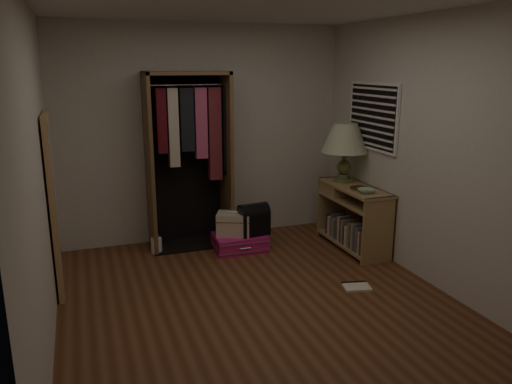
% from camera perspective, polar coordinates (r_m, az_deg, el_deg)
% --- Properties ---
extents(ground, '(4.00, 4.00, 0.00)m').
position_cam_1_polar(ground, '(4.67, 0.48, -12.63)').
color(ground, '#582F19').
rests_on(ground, ground).
extents(room_walls, '(3.52, 4.02, 2.60)m').
position_cam_1_polar(room_walls, '(4.28, 1.27, 6.01)').
color(room_walls, beige).
rests_on(room_walls, ground).
extents(console_bookshelf, '(0.42, 1.12, 0.75)m').
position_cam_1_polar(console_bookshelf, '(6.02, 10.92, -2.55)').
color(console_bookshelf, '#9C7B4B').
rests_on(console_bookshelf, ground).
extents(open_wardrobe, '(0.98, 0.50, 2.05)m').
position_cam_1_polar(open_wardrobe, '(5.89, -7.45, 5.29)').
color(open_wardrobe, brown).
rests_on(open_wardrobe, ground).
extents(floor_mirror, '(0.06, 0.80, 1.70)m').
position_cam_1_polar(floor_mirror, '(5.08, -22.01, -1.21)').
color(floor_mirror, tan).
rests_on(floor_mirror, ground).
extents(pink_suitcase, '(0.63, 0.46, 0.19)m').
position_cam_1_polar(pink_suitcase, '(5.90, -1.86, -5.74)').
color(pink_suitcase, '#BF176B').
rests_on(pink_suitcase, ground).
extents(train_case, '(0.46, 0.40, 0.28)m').
position_cam_1_polar(train_case, '(5.83, -2.56, -3.63)').
color(train_case, '#C3B694').
rests_on(train_case, pink_suitcase).
extents(black_bag, '(0.36, 0.26, 0.37)m').
position_cam_1_polar(black_bag, '(5.82, -0.29, -3.05)').
color(black_bag, black).
rests_on(black_bag, pink_suitcase).
extents(table_lamp, '(0.65, 0.65, 0.70)m').
position_cam_1_polar(table_lamp, '(6.04, 10.14, 5.95)').
color(table_lamp, '#4E5B2C').
rests_on(table_lamp, console_bookshelf).
extents(brass_tray, '(0.31, 0.31, 0.02)m').
position_cam_1_polar(brass_tray, '(5.78, 12.00, 0.39)').
color(brass_tray, '#A77C40').
rests_on(brass_tray, console_bookshelf).
extents(ceramic_bowl, '(0.22, 0.22, 0.05)m').
position_cam_1_polar(ceramic_bowl, '(5.61, 12.45, 0.11)').
color(ceramic_bowl, '#9FBEA2').
rests_on(ceramic_bowl, console_bookshelf).
extents(white_jug, '(0.15, 0.15, 0.22)m').
position_cam_1_polar(white_jug, '(5.92, -11.30, -5.97)').
color(white_jug, white).
rests_on(white_jug, ground).
extents(floor_book, '(0.30, 0.26, 0.02)m').
position_cam_1_polar(floor_book, '(5.08, 11.35, -10.49)').
color(floor_book, '#F4E8CD').
rests_on(floor_book, ground).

